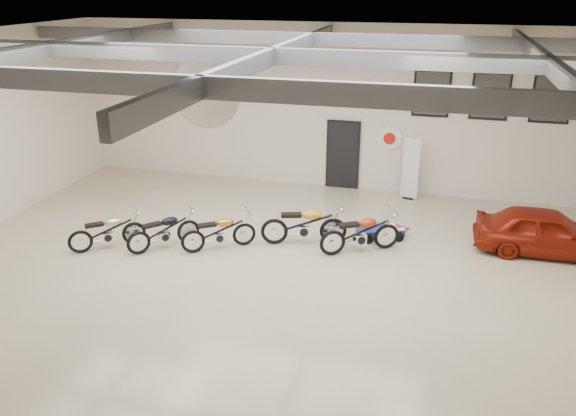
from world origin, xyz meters
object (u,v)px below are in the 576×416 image
(motorcycle_black, at_px, (163,230))
(motorcycle_gold, at_px, (219,231))
(vintage_car, at_px, (547,231))
(motorcycle_yellow, at_px, (304,224))
(go_kart, at_px, (385,228))
(motorcycle_silver, at_px, (107,231))
(motorcycle_red, at_px, (360,232))
(banner_stand, at_px, (411,169))

(motorcycle_black, distance_m, motorcycle_gold, 1.35)
(motorcycle_gold, height_order, vintage_car, vintage_car)
(motorcycle_black, relative_size, motorcycle_yellow, 0.87)
(go_kart, bearing_deg, motorcycle_silver, 176.06)
(motorcycle_black, relative_size, motorcycle_red, 0.91)
(motorcycle_silver, height_order, motorcycle_gold, motorcycle_gold)
(motorcycle_black, bearing_deg, motorcycle_red, -34.86)
(motorcycle_yellow, height_order, go_kart, motorcycle_yellow)
(motorcycle_red, bearing_deg, vintage_car, -15.85)
(motorcycle_yellow, bearing_deg, motorcycle_red, -19.90)
(motorcycle_red, bearing_deg, banner_stand, 46.90)
(banner_stand, height_order, go_kart, banner_stand)
(go_kart, bearing_deg, motorcycle_yellow, -179.41)
(vintage_car, bearing_deg, motorcycle_red, 103.17)
(motorcycle_yellow, bearing_deg, banner_stand, 42.74)
(banner_stand, bearing_deg, motorcycle_yellow, -107.89)
(banner_stand, height_order, motorcycle_black, banner_stand)
(motorcycle_yellow, relative_size, motorcycle_red, 1.05)
(motorcycle_gold, bearing_deg, go_kart, -10.36)
(vintage_car, bearing_deg, banner_stand, 48.73)
(motorcycle_gold, xyz_separation_m, motorcycle_red, (3.34, 0.73, 0.05))
(banner_stand, relative_size, motorcycle_red, 0.94)
(motorcycle_black, bearing_deg, vintage_car, -33.96)
(go_kart, height_order, vintage_car, vintage_car)
(motorcycle_black, distance_m, vintage_car, 9.21)
(motorcycle_silver, distance_m, motorcycle_red, 6.14)
(motorcycle_yellow, bearing_deg, motorcycle_silver, -178.23)
(motorcycle_yellow, bearing_deg, motorcycle_gold, -173.30)
(motorcycle_silver, relative_size, motorcycle_gold, 1.00)
(vintage_car, bearing_deg, go_kart, 90.85)
(motorcycle_black, xyz_separation_m, motorcycle_red, (4.66, 1.03, 0.05))
(motorcycle_black, bearing_deg, go_kart, -26.20)
(motorcycle_yellow, distance_m, motorcycle_red, 1.41)
(motorcycle_silver, xyz_separation_m, go_kart, (6.48, 2.37, -0.21))
(motorcycle_gold, bearing_deg, motorcycle_red, -21.82)
(banner_stand, distance_m, go_kart, 3.09)
(motorcycle_red, bearing_deg, motorcycle_silver, 163.07)
(vintage_car, bearing_deg, motorcycle_silver, 102.54)
(motorcycle_red, relative_size, go_kart, 1.39)
(motorcycle_red, distance_m, vintage_car, 4.44)
(banner_stand, relative_size, motorcycle_black, 1.03)
(motorcycle_black, bearing_deg, banner_stand, -5.46)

